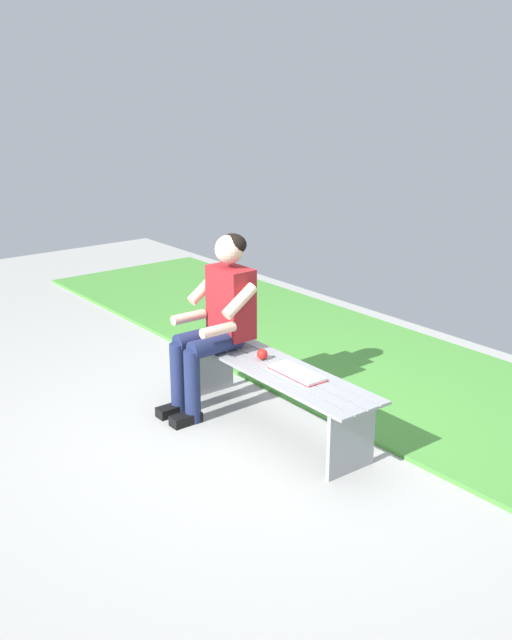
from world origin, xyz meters
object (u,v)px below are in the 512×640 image
bench_near (274,381)px  person_seated (217,316)px  apple (262,354)px  book_open (297,373)px

bench_near → person_seated: (0.50, 0.10, 0.35)m
apple → book_open: 0.35m
bench_near → book_open: size_ratio=4.21×
bench_near → book_open: 0.24m
bench_near → person_seated: bearing=11.3°
person_seated → book_open: size_ratio=3.02×
bench_near → person_seated: 0.62m
bench_near → apple: bearing=-4.6°
person_seated → apple: bearing=-163.1°
person_seated → book_open: person_seated is taller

